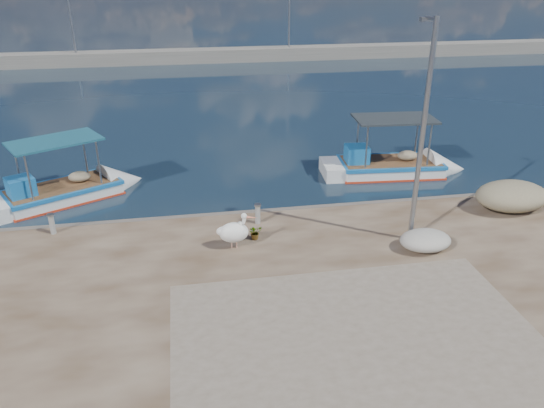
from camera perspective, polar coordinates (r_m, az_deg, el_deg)
The scene contains 12 objects.
ground at distance 15.54m, azimuth 2.45°, elevation -10.18°, with size 1400.00×1400.00×0.00m, color #162635.
quay_patch at distance 13.18m, azimuth 9.75°, elevation -15.17°, with size 9.00×7.00×0.01m, color gray.
breakwater at distance 53.16m, azimuth -6.99°, elevation 15.57°, with size 120.00×2.20×7.50m.
boat_left at distance 23.18m, azimuth -21.64°, elevation 0.96°, with size 6.34×4.67×2.95m.
boat_right at distance 24.82m, azimuth 12.41°, elevation 3.74°, with size 6.49×2.54×3.06m.
pelican at distance 16.82m, azimuth -4.06°, elevation -3.00°, with size 1.29×0.74×1.23m.
lamp_post at distance 16.89m, azimuth 15.73°, elevation 6.26°, with size 0.44×0.96×7.00m.
bollard_near at distance 18.44m, azimuth -1.55°, elevation -0.96°, with size 0.24×0.24×0.73m.
bollard_far at distance 19.22m, azimuth -22.60°, elevation -1.90°, with size 0.24×0.24×0.72m.
potted_plant at distance 17.48m, azimuth -1.82°, elevation -3.06°, with size 0.44×0.38×0.49m, color #33722D.
net_pile_c at distance 21.32m, azimuth 24.38°, elevation 0.79°, with size 2.70×1.93×1.06m, color tan.
net_pile_d at distance 17.53m, azimuth 16.17°, elevation -3.78°, with size 1.65×1.24×0.62m, color #B9B7AB.
Camera 1 is at (-2.84, -12.43, 8.88)m, focal length 35.00 mm.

